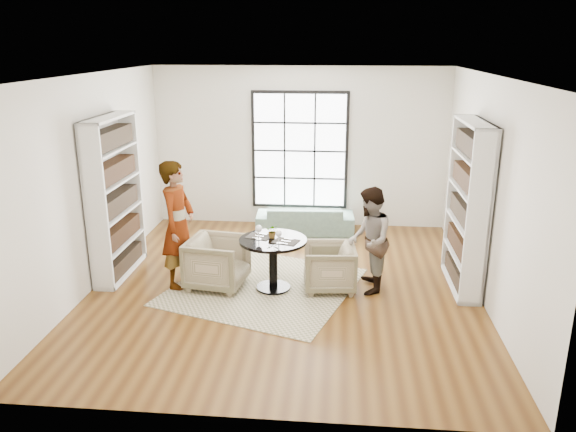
# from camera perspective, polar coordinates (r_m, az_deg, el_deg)

# --- Properties ---
(ground) EXTENTS (6.00, 6.00, 0.00)m
(ground) POSITION_cam_1_polar(r_m,az_deg,el_deg) (8.24, -0.37, -7.20)
(ground) COLOR brown
(room_shell) EXTENTS (6.00, 6.01, 6.00)m
(room_shell) POSITION_cam_1_polar(r_m,az_deg,el_deg) (8.32, -0.02, 2.26)
(room_shell) COLOR silver
(room_shell) RESTS_ON ground
(rug) EXTENTS (3.06, 3.06, 0.01)m
(rug) POSITION_cam_1_polar(r_m,az_deg,el_deg) (8.24, -2.50, -7.16)
(rug) COLOR #BDAC8E
(rug) RESTS_ON ground
(pedestal_table) EXTENTS (0.96, 0.96, 0.76)m
(pedestal_table) POSITION_cam_1_polar(r_m,az_deg,el_deg) (7.96, -1.52, -3.79)
(pedestal_table) COLOR black
(pedestal_table) RESTS_ON ground
(sofa) EXTENTS (1.82, 0.79, 0.52)m
(sofa) POSITION_cam_1_polar(r_m,az_deg,el_deg) (10.42, 1.74, -0.32)
(sofa) COLOR #779E97
(sofa) RESTS_ON ground
(armchair_left) EXTENTS (0.92, 0.90, 0.74)m
(armchair_left) POSITION_cam_1_polar(r_m,az_deg,el_deg) (8.18, -7.18, -4.70)
(armchair_left) COLOR tan
(armchair_left) RESTS_ON ground
(armchair_right) EXTENTS (0.79, 0.77, 0.67)m
(armchair_right) POSITION_cam_1_polar(r_m,az_deg,el_deg) (8.07, 4.21, -5.21)
(armchair_right) COLOR tan
(armchair_right) RESTS_ON ground
(person_left) EXTENTS (0.54, 0.73, 1.85)m
(person_left) POSITION_cam_1_polar(r_m,az_deg,el_deg) (8.13, -11.12, -0.88)
(person_left) COLOR gray
(person_left) RESTS_ON ground
(person_right) EXTENTS (0.57, 0.74, 1.51)m
(person_right) POSITION_cam_1_polar(r_m,az_deg,el_deg) (7.93, 8.26, -2.48)
(person_right) COLOR gray
(person_right) RESTS_ON ground
(placemat_left) EXTENTS (0.40, 0.35, 0.01)m
(placemat_left) POSITION_cam_1_polar(r_m,az_deg,el_deg) (8.00, -2.92, -2.08)
(placemat_left) COLOR black
(placemat_left) RESTS_ON pedestal_table
(placemat_right) EXTENTS (0.40, 0.35, 0.01)m
(placemat_right) POSITION_cam_1_polar(r_m,az_deg,el_deg) (7.79, -0.22, -2.60)
(placemat_right) COLOR black
(placemat_right) RESTS_ON pedestal_table
(cutlery_left) EXTENTS (0.20, 0.25, 0.01)m
(cutlery_left) POSITION_cam_1_polar(r_m,az_deg,el_deg) (7.99, -2.92, -2.03)
(cutlery_left) COLOR #BDBCC1
(cutlery_left) RESTS_ON placemat_left
(cutlery_right) EXTENTS (0.20, 0.25, 0.01)m
(cutlery_right) POSITION_cam_1_polar(r_m,az_deg,el_deg) (7.79, -0.22, -2.55)
(cutlery_right) COLOR #BDBCC1
(cutlery_right) RESTS_ON placemat_right
(wine_glass_left) EXTENTS (0.10, 0.10, 0.21)m
(wine_glass_left) POSITION_cam_1_polar(r_m,az_deg,el_deg) (7.83, -3.00, -1.33)
(wine_glass_left) COLOR silver
(wine_glass_left) RESTS_ON pedestal_table
(wine_glass_right) EXTENTS (0.09, 0.09, 0.19)m
(wine_glass_right) POSITION_cam_1_polar(r_m,az_deg,el_deg) (7.68, -0.95, -1.83)
(wine_glass_right) COLOR silver
(wine_glass_right) RESTS_ON pedestal_table
(flower_centerpiece) EXTENTS (0.18, 0.16, 0.20)m
(flower_centerpiece) POSITION_cam_1_polar(r_m,az_deg,el_deg) (7.91, -1.58, -1.55)
(flower_centerpiece) COLOR gray
(flower_centerpiece) RESTS_ON pedestal_table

